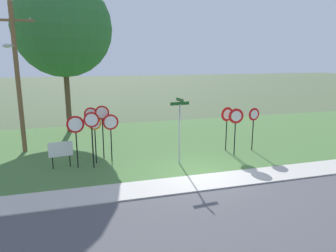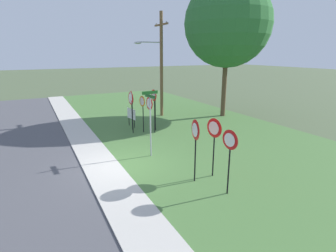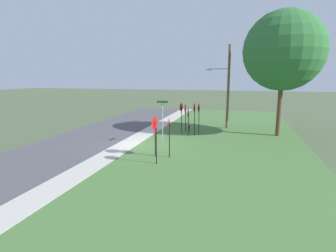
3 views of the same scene
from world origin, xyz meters
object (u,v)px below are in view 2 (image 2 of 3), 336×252
object	(u,v)px
stop_sign_far_left	(131,102)
notice_board	(131,115)
yield_sign_near_left	(195,136)
yield_sign_far_left	(214,134)
stop_sign_near_right	(143,107)
stop_sign_center_tall	(155,101)
utility_pole	(159,61)
oak_tree_left	(228,24)
yield_sign_near_right	(229,147)
stop_sign_far_center	(132,103)
stop_sign_far_right	(150,108)
street_name_post	(150,119)
stop_sign_near_left	(154,102)

from	to	relation	value
stop_sign_far_left	notice_board	distance (m)	1.25
yield_sign_near_left	yield_sign_far_left	xyz separation A→B (m)	(-0.04, 0.91, -0.05)
stop_sign_far_left	notice_board	xyz separation A→B (m)	(-0.73, 0.24, -0.98)
stop_sign_far_left	stop_sign_near_right	bearing A→B (deg)	23.47
stop_sign_center_tall	yield_sign_near_left	bearing A→B (deg)	-7.28
utility_pole	oak_tree_left	size ratio (longest dim) A/B	0.77
stop_sign_near_right	yield_sign_near_right	xyz separation A→B (m)	(8.47, -0.23, 0.11)
utility_pole	oak_tree_left	xyz separation A→B (m)	(2.30, 4.50, 2.69)
utility_pole	stop_sign_far_center	bearing A→B (deg)	-45.78
stop_sign_far_right	street_name_post	world-z (taller)	street_name_post
stop_sign_near_left	stop_sign_far_right	world-z (taller)	stop_sign_near_left
stop_sign_near_right	stop_sign_far_right	distance (m)	0.79
stop_sign_far_right	yield_sign_far_left	world-z (taller)	yield_sign_far_left
notice_board	stop_sign_far_left	bearing A→B (deg)	-26.59
stop_sign_near_left	stop_sign_near_right	distance (m)	0.80
stop_sign_far_left	stop_sign_far_center	size ratio (longest dim) A/B	0.93
stop_sign_far_center	utility_pole	distance (m)	5.53
stop_sign_center_tall	yield_sign_far_left	world-z (taller)	stop_sign_center_tall
utility_pole	yield_sign_far_left	bearing A→B (deg)	-14.55
yield_sign_far_left	notice_board	distance (m)	8.72
stop_sign_far_center	yield_sign_far_left	bearing A→B (deg)	15.08
utility_pole	stop_sign_near_right	bearing A→B (deg)	-38.89
stop_sign_near_left	stop_sign_far_right	bearing A→B (deg)	-51.50
yield_sign_near_right	utility_pole	xyz separation A→B (m)	(-12.12, 3.17, 2.48)
stop_sign_far_center	yield_sign_near_left	distance (m)	7.25
yield_sign_near_right	utility_pole	world-z (taller)	utility_pole
stop_sign_near_left	yield_sign_far_left	distance (m)	6.66
stop_sign_far_left	street_name_post	world-z (taller)	street_name_post
stop_sign_far_left	street_name_post	size ratio (longest dim) A/B	0.78
stop_sign_far_left	oak_tree_left	world-z (taller)	oak_tree_left
yield_sign_near_right	notice_board	bearing A→B (deg)	173.06
yield_sign_near_right	oak_tree_left	distance (m)	13.50
stop_sign_far_center	stop_sign_near_left	bearing A→B (deg)	74.08
stop_sign_far_right	stop_sign_far_left	bearing A→B (deg)	-165.08
stop_sign_near_left	notice_board	bearing A→B (deg)	-157.97
stop_sign_center_tall	street_name_post	world-z (taller)	street_name_post
street_name_post	utility_pole	distance (m)	8.91
stop_sign_far_right	yield_sign_near_right	size ratio (longest dim) A/B	0.99
yield_sign_near_right	stop_sign_far_left	bearing A→B (deg)	174.53
yield_sign_near_right	notice_board	distance (m)	10.11
oak_tree_left	utility_pole	bearing A→B (deg)	-117.05
utility_pole	notice_board	bearing A→B (deg)	-56.77
yield_sign_far_left	yield_sign_near_left	bearing A→B (deg)	-97.24
stop_sign_near_right	yield_sign_near_left	world-z (taller)	yield_sign_near_left
stop_sign_far_center	stop_sign_center_tall	world-z (taller)	stop_sign_far_center
stop_sign_far_center	stop_sign_far_right	world-z (taller)	stop_sign_far_center
stop_sign_center_tall	notice_board	distance (m)	2.13
stop_sign_near_left	yield_sign_far_left	bearing A→B (deg)	-3.01
stop_sign_far_left	yield_sign_far_left	distance (m)	7.95
stop_sign_near_left	utility_pole	distance (m)	5.22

